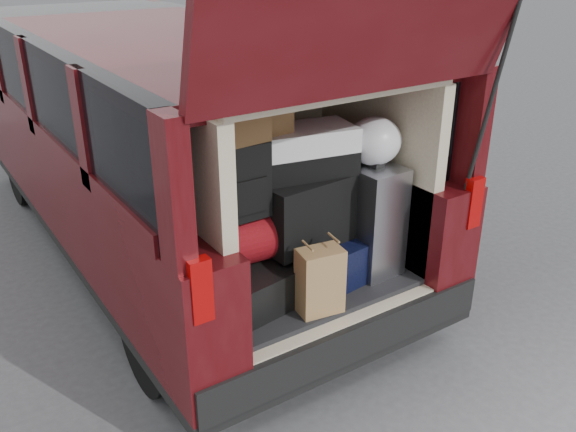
% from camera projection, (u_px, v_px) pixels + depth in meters
% --- Properties ---
extents(ground, '(80.00, 80.00, 0.00)m').
position_uv_depth(ground, '(314.00, 369.00, 3.71)').
color(ground, '#3E3E41').
rests_on(ground, ground).
extents(minivan, '(1.90, 5.35, 2.77)m').
position_uv_depth(minivan, '(176.00, 147.00, 4.74)').
color(minivan, black).
rests_on(minivan, ground).
extents(load_floor, '(1.24, 1.05, 0.55)m').
position_uv_depth(load_floor, '(289.00, 310.00, 3.80)').
color(load_floor, black).
rests_on(load_floor, ground).
extents(black_hardshell, '(0.49, 0.62, 0.22)m').
position_uv_depth(black_hardshell, '(242.00, 281.00, 3.37)').
color(black_hardshell, black).
rests_on(black_hardshell, load_floor).
extents(navy_hardshell, '(0.54, 0.63, 0.25)m').
position_uv_depth(navy_hardshell, '(310.00, 257.00, 3.59)').
color(navy_hardshell, black).
rests_on(navy_hardshell, load_floor).
extents(silver_roller, '(0.29, 0.45, 0.66)m').
position_uv_depth(silver_roller, '(366.00, 216.00, 3.63)').
color(silver_roller, silver).
rests_on(silver_roller, load_floor).
extents(kraft_bag, '(0.26, 0.19, 0.37)m').
position_uv_depth(kraft_bag, '(320.00, 281.00, 3.23)').
color(kraft_bag, '#9D7C46').
rests_on(kraft_bag, load_floor).
extents(red_duffel, '(0.47, 0.32, 0.29)m').
position_uv_depth(red_duffel, '(245.00, 237.00, 3.28)').
color(red_duffel, maroon).
rests_on(red_duffel, black_hardshell).
extents(black_soft_case, '(0.57, 0.37, 0.39)m').
position_uv_depth(black_soft_case, '(304.00, 209.00, 3.43)').
color(black_soft_case, black).
rests_on(black_soft_case, navy_hardshell).
extents(backpack, '(0.29, 0.18, 0.40)m').
position_uv_depth(backpack, '(240.00, 180.00, 3.10)').
color(backpack, black).
rests_on(backpack, red_duffel).
extents(twotone_duffel, '(0.64, 0.41, 0.27)m').
position_uv_depth(twotone_duffel, '(301.00, 151.00, 3.33)').
color(twotone_duffel, white).
rests_on(twotone_duffel, black_soft_case).
extents(grocery_sack_lower, '(0.24, 0.20, 0.21)m').
position_uv_depth(grocery_sack_lower, '(242.00, 121.00, 2.99)').
color(grocery_sack_lower, brown).
rests_on(grocery_sack_lower, backpack).
extents(grocery_sack_upper, '(0.24, 0.20, 0.23)m').
position_uv_depth(grocery_sack_upper, '(266.00, 111.00, 3.15)').
color(grocery_sack_upper, brown).
rests_on(grocery_sack_upper, twotone_duffel).
extents(plastic_bag_right, '(0.34, 0.32, 0.27)m').
position_uv_depth(plastic_bag_right, '(374.00, 141.00, 3.44)').
color(plastic_bag_right, white).
rests_on(plastic_bag_right, silver_roller).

